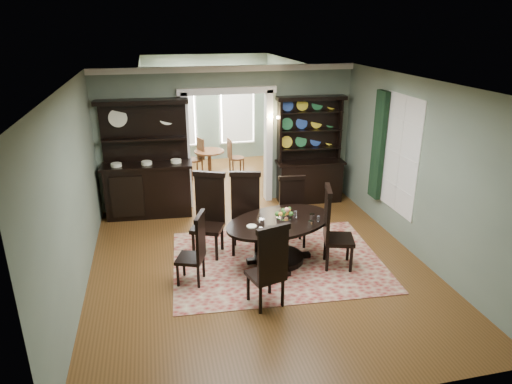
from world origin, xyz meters
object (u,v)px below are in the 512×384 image
dining_table (279,233)px  sideboard (148,176)px  parlor_table (209,160)px  welsh_dresser (309,164)px

dining_table → sideboard: size_ratio=0.94×
dining_table → parlor_table: dining_table is taller
dining_table → welsh_dresser: (1.42, 2.60, 0.33)m
dining_table → parlor_table: 4.75m
parlor_table → sideboard: bearing=-125.9°
dining_table → sideboard: bearing=109.7°
sideboard → parlor_table: 2.67m
welsh_dresser → parlor_table: 2.92m
welsh_dresser → parlor_table: size_ratio=3.05×
sideboard → welsh_dresser: sideboard is taller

